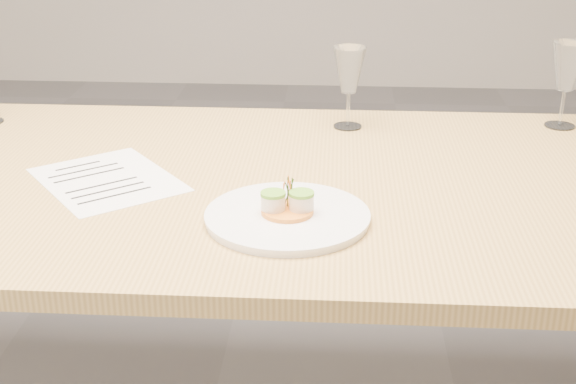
# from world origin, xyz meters

# --- Properties ---
(dining_table) EXTENTS (2.40, 1.00, 0.75)m
(dining_table) POSITION_xyz_m (0.00, 0.00, 0.68)
(dining_table) COLOR tan
(dining_table) RESTS_ON ground
(dinner_plate) EXTENTS (0.31, 0.31, 0.08)m
(dinner_plate) POSITION_xyz_m (0.23, -0.21, 0.76)
(dinner_plate) COLOR white
(dinner_plate) RESTS_ON dining_table
(recipe_sheet) EXTENTS (0.39, 0.40, 0.00)m
(recipe_sheet) POSITION_xyz_m (-0.16, -0.04, 0.75)
(recipe_sheet) COLOR white
(recipe_sheet) RESTS_ON dining_table
(wine_glass_2) EXTENTS (0.08, 0.08, 0.20)m
(wine_glass_2) POSITION_xyz_m (0.35, 0.35, 0.89)
(wine_glass_2) COLOR white
(wine_glass_2) RESTS_ON dining_table
(wine_glass_3) EXTENTS (0.09, 0.09, 0.21)m
(wine_glass_3) POSITION_xyz_m (0.88, 0.39, 0.90)
(wine_glass_3) COLOR white
(wine_glass_3) RESTS_ON dining_table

